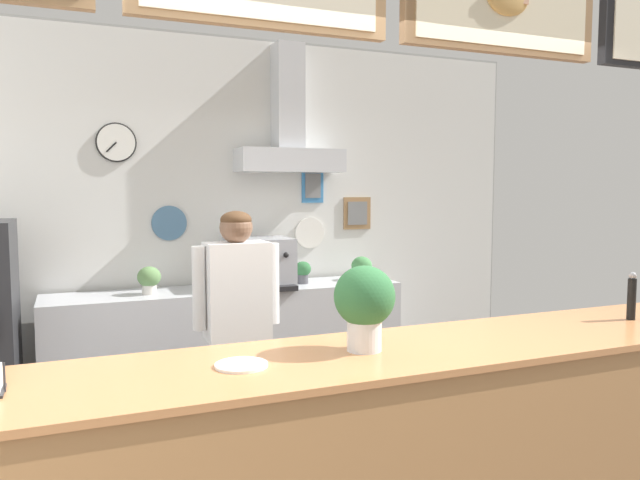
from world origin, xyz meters
name	(u,v)px	position (x,y,z in m)	size (l,w,h in m)	color
back_wall_assembly	(248,203)	(0.02, 2.49, 1.61)	(5.36, 2.81, 3.02)	gray
service_counter	(411,459)	(0.00, -0.23, 0.52)	(3.90, 0.72, 1.03)	#B77F4C
back_prep_counter	(231,345)	(-0.20, 2.27, 0.46)	(2.87, 0.57, 0.92)	#B7BABF
shop_worker	(237,332)	(-0.47, 1.01, 0.87)	(0.54, 0.23, 1.60)	#232328
espresso_machine	(259,263)	(0.04, 2.25, 1.12)	(0.52, 0.53, 0.40)	#A3A5AD
potted_thyme	(149,279)	(-0.84, 2.24, 1.04)	(0.18, 0.18, 0.21)	beige
potted_oregano	(362,267)	(0.99, 2.27, 1.04)	(0.18, 0.18, 0.21)	#9E563D
potted_sage	(303,271)	(0.43, 2.28, 1.03)	(0.14, 0.14, 0.19)	#4C4C51
pepper_grinder	(632,296)	(1.37, -0.20, 1.16)	(0.04, 0.04, 0.26)	black
basil_vase	(364,304)	(-0.23, -0.20, 1.24)	(0.27, 0.27, 0.37)	silver
condiment_plate	(241,365)	(-0.78, -0.23, 1.04)	(0.21, 0.21, 0.01)	white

